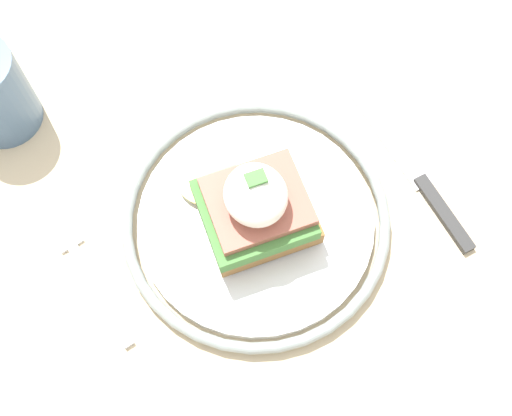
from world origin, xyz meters
TOP-DOWN VIEW (x-y plane):
  - ground_plane at (0.00, 0.00)m, footprint 6.00×6.00m
  - dining_table at (0.00, 0.00)m, footprint 0.90×0.91m
  - plate at (0.03, 0.03)m, footprint 0.24×0.24m
  - sandwich at (0.03, 0.03)m, footprint 0.10×0.12m
  - fork at (-0.13, 0.04)m, footprint 0.05×0.14m
  - knife at (0.19, 0.02)m, footprint 0.04×0.19m

SIDE VIEW (x-z plane):
  - ground_plane at x=0.00m, z-range 0.00..0.00m
  - dining_table at x=0.00m, z-range 0.25..0.98m
  - fork at x=-0.13m, z-range 0.72..0.73m
  - knife at x=0.19m, z-range 0.72..0.73m
  - plate at x=0.03m, z-range 0.72..0.74m
  - sandwich at x=0.03m, z-range 0.73..0.81m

